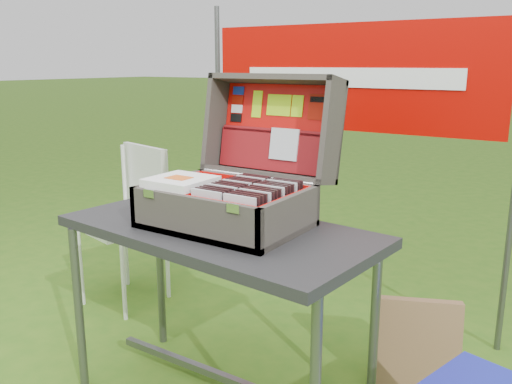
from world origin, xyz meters
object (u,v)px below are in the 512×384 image
Objects in this scene: table at (220,318)px; suitcase at (234,153)px; cardboard_box at (415,344)px; chair at (123,228)px.

suitcase is at bearing 75.88° from table.
suitcase is 1.49× the size of cardboard_box.
chair is (-1.09, 0.41, -0.59)m from suitcase.
chair reaches higher than table.
suitcase reaches higher than chair.
cardboard_box is (0.63, 0.56, -0.19)m from table.
chair is 1.71m from cardboard_box.
table is at bearing -161.12° from cardboard_box.
suitcase reaches higher than cardboard_box.
table is 0.66m from suitcase.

